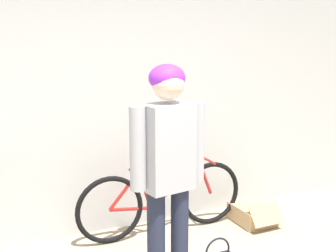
# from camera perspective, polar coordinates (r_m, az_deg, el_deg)

# --- Properties ---
(wall_back) EXTENTS (8.00, 0.07, 2.60)m
(wall_back) POSITION_cam_1_polar(r_m,az_deg,el_deg) (4.60, -7.45, 2.71)
(wall_back) COLOR silver
(wall_back) RESTS_ON ground_plane
(person) EXTENTS (0.59, 0.28, 1.78)m
(person) POSITION_cam_1_polar(r_m,az_deg,el_deg) (3.43, -0.01, -4.07)
(person) COLOR #23283D
(person) RESTS_ON ground_plane
(bicycle) EXTENTS (1.77, 0.46, 0.74)m
(bicycle) POSITION_cam_1_polar(r_m,az_deg,el_deg) (4.70, -0.69, -8.89)
(bicycle) COLOR black
(bicycle) RESTS_ON ground_plane
(cardboard_box) EXTENTS (0.37, 0.52, 0.27)m
(cardboard_box) POSITION_cam_1_polar(r_m,az_deg,el_deg) (5.12, 10.30, -10.47)
(cardboard_box) COLOR tan
(cardboard_box) RESTS_ON ground_plane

